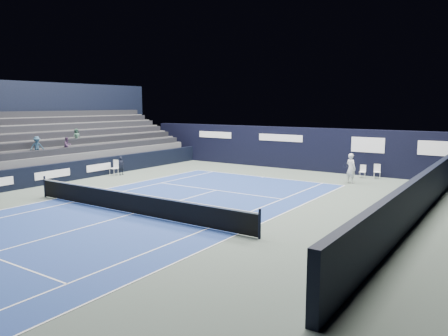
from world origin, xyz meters
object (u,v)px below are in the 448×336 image
object	(u,v)px
line_judge_chair	(115,167)
folding_chair_back_a	(363,170)
folding_chair_back_b	(377,170)
tennis_player	(351,168)
tennis_net	(132,203)

from	to	relation	value
line_judge_chair	folding_chair_back_a	bearing A→B (deg)	28.49
folding_chair_back_b	tennis_player	xyz separation A→B (m)	(-0.89, -2.64, 0.38)
folding_chair_back_a	tennis_net	world-z (taller)	tennis_net
folding_chair_back_a	tennis_player	xyz separation A→B (m)	(-0.03, -2.37, 0.43)
tennis_net	tennis_player	bearing A→B (deg)	67.03
line_judge_chair	tennis_net	size ratio (longest dim) A/B	0.08
tennis_net	folding_chair_back_b	bearing A→B (deg)	67.77
tennis_net	tennis_player	world-z (taller)	tennis_player
folding_chair_back_a	line_judge_chair	world-z (taller)	line_judge_chair
folding_chair_back_b	line_judge_chair	distance (m)	17.43
line_judge_chair	tennis_player	bearing A→B (deg)	20.95
tennis_net	folding_chair_back_a	bearing A→B (deg)	70.20
line_judge_chair	tennis_player	distance (m)	15.46
tennis_net	tennis_player	size ratio (longest dim) A/B	7.05
folding_chair_back_a	tennis_net	xyz separation A→B (m)	(-5.50, -15.29, 0.02)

